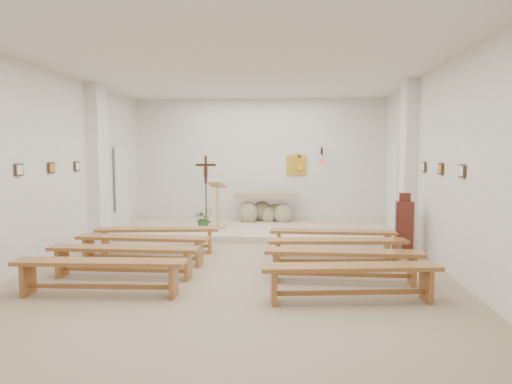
# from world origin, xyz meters

# --- Properties ---
(ground) EXTENTS (7.00, 10.00, 0.00)m
(ground) POSITION_xyz_m (0.00, 0.00, 0.00)
(ground) COLOR tan
(ground) RESTS_ON ground
(wall_left) EXTENTS (0.02, 10.00, 3.50)m
(wall_left) POSITION_xyz_m (-3.49, 0.00, 1.75)
(wall_left) COLOR white
(wall_left) RESTS_ON ground
(wall_right) EXTENTS (0.02, 10.00, 3.50)m
(wall_right) POSITION_xyz_m (3.49, 0.00, 1.75)
(wall_right) COLOR white
(wall_right) RESTS_ON ground
(wall_back) EXTENTS (7.00, 0.02, 3.50)m
(wall_back) POSITION_xyz_m (0.00, 4.99, 1.75)
(wall_back) COLOR white
(wall_back) RESTS_ON ground
(ceiling) EXTENTS (7.00, 10.00, 0.02)m
(ceiling) POSITION_xyz_m (0.00, 0.00, 3.49)
(ceiling) COLOR silver
(ceiling) RESTS_ON wall_back
(sanctuary_platform) EXTENTS (6.98, 3.00, 0.15)m
(sanctuary_platform) POSITION_xyz_m (0.00, 3.50, 0.07)
(sanctuary_platform) COLOR beige
(sanctuary_platform) RESTS_ON ground
(pilaster_left) EXTENTS (0.26, 0.55, 3.50)m
(pilaster_left) POSITION_xyz_m (-3.37, 2.00, 1.75)
(pilaster_left) COLOR white
(pilaster_left) RESTS_ON ground
(pilaster_right) EXTENTS (0.26, 0.55, 3.50)m
(pilaster_right) POSITION_xyz_m (3.37, 2.00, 1.75)
(pilaster_right) COLOR white
(pilaster_right) RESTS_ON ground
(gold_wall_relief) EXTENTS (0.55, 0.04, 0.55)m
(gold_wall_relief) POSITION_xyz_m (1.05, 4.96, 1.65)
(gold_wall_relief) COLOR gold
(gold_wall_relief) RESTS_ON wall_back
(sanctuary_lamp) EXTENTS (0.11, 0.36, 0.44)m
(sanctuary_lamp) POSITION_xyz_m (1.75, 4.71, 1.81)
(sanctuary_lamp) COLOR black
(sanctuary_lamp) RESTS_ON wall_back
(station_frame_left_front) EXTENTS (0.03, 0.20, 0.20)m
(station_frame_left_front) POSITION_xyz_m (-3.47, -0.80, 1.72)
(station_frame_left_front) COLOR #40291C
(station_frame_left_front) RESTS_ON wall_left
(station_frame_left_mid) EXTENTS (0.03, 0.20, 0.20)m
(station_frame_left_mid) POSITION_xyz_m (-3.47, 0.20, 1.72)
(station_frame_left_mid) COLOR #40291C
(station_frame_left_mid) RESTS_ON wall_left
(station_frame_left_rear) EXTENTS (0.03, 0.20, 0.20)m
(station_frame_left_rear) POSITION_xyz_m (-3.47, 1.20, 1.72)
(station_frame_left_rear) COLOR #40291C
(station_frame_left_rear) RESTS_ON wall_left
(station_frame_right_front) EXTENTS (0.03, 0.20, 0.20)m
(station_frame_right_front) POSITION_xyz_m (3.47, -0.80, 1.72)
(station_frame_right_front) COLOR #40291C
(station_frame_right_front) RESTS_ON wall_right
(station_frame_right_mid) EXTENTS (0.03, 0.20, 0.20)m
(station_frame_right_mid) POSITION_xyz_m (3.47, 0.20, 1.72)
(station_frame_right_mid) COLOR #40291C
(station_frame_right_mid) RESTS_ON wall_right
(station_frame_right_rear) EXTENTS (0.03, 0.20, 0.20)m
(station_frame_right_rear) POSITION_xyz_m (3.47, 1.20, 1.72)
(station_frame_right_rear) COLOR #40291C
(station_frame_right_rear) RESTS_ON wall_right
(radiator_left) EXTENTS (0.10, 0.85, 0.52)m
(radiator_left) POSITION_xyz_m (-3.43, 2.70, 0.27)
(radiator_left) COLOR silver
(radiator_left) RESTS_ON ground
(radiator_right) EXTENTS (0.10, 0.85, 0.52)m
(radiator_right) POSITION_xyz_m (3.43, 2.70, 0.27)
(radiator_right) COLOR silver
(radiator_right) RESTS_ON ground
(altar) EXTENTS (1.67, 0.77, 0.86)m
(altar) POSITION_xyz_m (0.23, 4.40, 0.48)
(altar) COLOR #C2B594
(altar) RESTS_ON sanctuary_platform
(lectern) EXTENTS (0.49, 0.45, 1.17)m
(lectern) POSITION_xyz_m (-0.89, 3.19, 0.73)
(lectern) COLOR tan
(lectern) RESTS_ON sanctuary_platform
(crucifix_stand) EXTENTS (0.53, 0.23, 1.76)m
(crucifix_stand) POSITION_xyz_m (-1.32, 3.96, 1.17)
(crucifix_stand) COLOR #3D1F13
(crucifix_stand) RESTS_ON sanctuary_platform
(potted_plant) EXTENTS (0.59, 0.57, 0.50)m
(potted_plant) POSITION_xyz_m (-1.22, 3.08, 0.40)
(potted_plant) COLOR #296026
(potted_plant) RESTS_ON sanctuary_platform
(donation_pedestal) EXTENTS (0.37, 0.37, 1.23)m
(donation_pedestal) POSITION_xyz_m (3.10, 1.08, 0.54)
(donation_pedestal) COLOR maroon
(donation_pedestal) RESTS_ON ground
(bench_left_front) EXTENTS (2.42, 0.70, 0.50)m
(bench_left_front) POSITION_xyz_m (-1.72, 0.93, 0.38)
(bench_left_front) COLOR #925B2A
(bench_left_front) RESTS_ON ground
(bench_right_front) EXTENTS (2.40, 0.43, 0.50)m
(bench_right_front) POSITION_xyz_m (1.72, 0.93, 0.38)
(bench_right_front) COLOR #925B2A
(bench_right_front) RESTS_ON ground
(bench_left_second) EXTENTS (2.40, 0.48, 0.50)m
(bench_left_second) POSITION_xyz_m (-1.72, 0.02, 0.38)
(bench_left_second) COLOR #925B2A
(bench_left_second) RESTS_ON ground
(bench_right_second) EXTENTS (2.41, 0.59, 0.50)m
(bench_right_second) POSITION_xyz_m (1.72, 0.02, 0.38)
(bench_right_second) COLOR #925B2A
(bench_right_second) RESTS_ON ground
(bench_left_third) EXTENTS (2.39, 0.39, 0.50)m
(bench_left_third) POSITION_xyz_m (-1.72, -0.89, 0.38)
(bench_left_third) COLOR #925B2A
(bench_left_third) RESTS_ON ground
(bench_right_third) EXTENTS (2.40, 0.44, 0.50)m
(bench_right_third) POSITION_xyz_m (1.72, -0.89, 0.38)
(bench_right_third) COLOR #925B2A
(bench_right_third) RESTS_ON ground
(bench_left_fourth) EXTENTS (2.40, 0.47, 0.50)m
(bench_left_fourth) POSITION_xyz_m (-1.72, -1.81, 0.38)
(bench_left_fourth) COLOR #925B2A
(bench_left_fourth) RESTS_ON ground
(bench_right_fourth) EXTENTS (2.42, 0.67, 0.50)m
(bench_right_fourth) POSITION_xyz_m (1.72, -1.81, 0.38)
(bench_right_fourth) COLOR #925B2A
(bench_right_fourth) RESTS_ON ground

